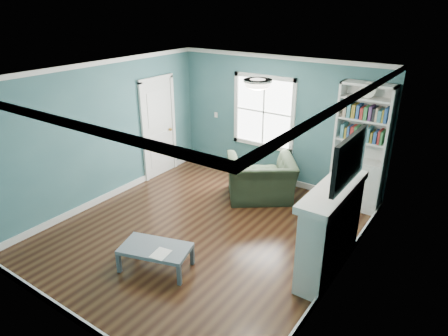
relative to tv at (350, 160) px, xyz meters
The scene contains 13 objects.
floor 2.80m from the tv, behind, with size 5.00×5.00×0.00m, color black.
room_walls 2.21m from the tv, behind, with size 5.00×5.00×5.00m.
trim 2.26m from the tv, behind, with size 4.50×5.00×2.60m.
window 3.40m from the tv, 137.57° to the left, with size 1.40×0.06×1.50m.
bookshelf 2.29m from the tv, 101.57° to the left, with size 0.90×0.35×2.31m.
fireplace 1.10m from the tv, behind, with size 0.44×1.58×1.30m.
tv is the anchor object (origin of this frame).
door 4.63m from the tv, 164.80° to the left, with size 0.12×0.98×2.17m.
ceiling_fixture 1.54m from the tv, behind, with size 0.38×0.38×0.15m.
light_switch 4.38m from the tv, 148.30° to the left, with size 0.08×0.01×0.12m, color white.
recliner 2.73m from the tv, 145.36° to the left, with size 1.24×0.81×1.08m, color black.
coffee_table 2.91m from the tv, 147.78° to the right, with size 1.09×0.80×0.35m.
paper_sheet 2.80m from the tv, 144.04° to the right, with size 0.21×0.27×0.00m, color white.
Camera 1 is at (3.53, -4.50, 3.58)m, focal length 32.00 mm.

